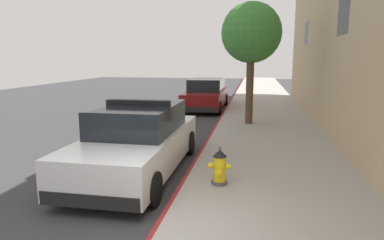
{
  "coord_description": "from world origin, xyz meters",
  "views": [
    {
      "loc": [
        1.34,
        -4.1,
        2.63
      ],
      "look_at": [
        -0.29,
        4.59,
        1.0
      ],
      "focal_mm": 31.7,
      "sensor_mm": 36.0,
      "label": 1
    }
  ],
  "objects_px": {
    "parked_car_silver_ahead": "(206,95)",
    "street_tree": "(251,34)",
    "police_cruiser": "(138,141)",
    "fire_hydrant": "(220,167)"
  },
  "relations": [
    {
      "from": "street_tree",
      "to": "parked_car_silver_ahead",
      "type": "bearing_deg",
      "value": 117.25
    },
    {
      "from": "street_tree",
      "to": "police_cruiser",
      "type": "bearing_deg",
      "value": -112.96
    },
    {
      "from": "fire_hydrant",
      "to": "street_tree",
      "type": "height_order",
      "value": "street_tree"
    },
    {
      "from": "parked_car_silver_ahead",
      "to": "fire_hydrant",
      "type": "distance_m",
      "value": 11.12
    },
    {
      "from": "street_tree",
      "to": "fire_hydrant",
      "type": "bearing_deg",
      "value": -93.78
    },
    {
      "from": "police_cruiser",
      "to": "fire_hydrant",
      "type": "bearing_deg",
      "value": -23.48
    },
    {
      "from": "parked_car_silver_ahead",
      "to": "street_tree",
      "type": "relative_size",
      "value": 1.08
    },
    {
      "from": "police_cruiser",
      "to": "fire_hydrant",
      "type": "distance_m",
      "value": 2.16
    },
    {
      "from": "parked_car_silver_ahead",
      "to": "fire_hydrant",
      "type": "xyz_separation_m",
      "value": [
        1.85,
        -10.97,
        -0.23
      ]
    },
    {
      "from": "parked_car_silver_ahead",
      "to": "street_tree",
      "type": "distance_m",
      "value": 5.7
    }
  ]
}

